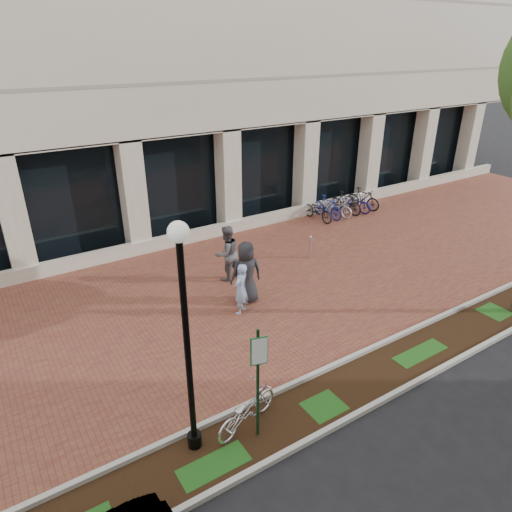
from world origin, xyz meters
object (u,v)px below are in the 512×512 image
bike_rack_cluster (341,205)px  pedestrian_right (246,273)px  pedestrian_mid (227,253)px  pedestrian_left (241,289)px  locked_bicycle (247,409)px  bollard (310,247)px  parking_sign (258,372)px  lamppost (186,333)px

bike_rack_cluster → pedestrian_right: bearing=-160.4°
pedestrian_mid → pedestrian_left: bearing=61.1°
locked_bicycle → pedestrian_right: bearing=-47.7°
locked_bicycle → bollard: 8.48m
bike_rack_cluster → pedestrian_left: bearing=-159.3°
locked_bicycle → bike_rack_cluster: 13.52m
locked_bicycle → pedestrian_right: 5.09m
parking_sign → bollard: parking_sign is taller
parking_sign → bike_rack_cluster: size_ratio=0.71×
bike_rack_cluster → parking_sign: bearing=-148.5°
bollard → bike_rack_cluster: size_ratio=0.25×
locked_bicycle → pedestrian_mid: pedestrian_mid is taller
locked_bicycle → bike_rack_cluster: size_ratio=0.47×
parking_sign → bike_rack_cluster: parking_sign is taller
pedestrian_left → pedestrian_right: 0.70m
bollard → pedestrian_left: bearing=-155.1°
locked_bicycle → pedestrian_mid: size_ratio=0.88×
pedestrian_mid → pedestrian_right: size_ratio=0.97×
pedestrian_right → bollard: (3.61, 1.41, -0.53)m
locked_bicycle → pedestrian_mid: 6.59m
pedestrian_right → locked_bicycle: bearing=70.4°
parking_sign → pedestrian_right: size_ratio=1.31×
lamppost → bike_rack_cluster: lamppost is taller
pedestrian_left → bike_rack_cluster: 9.54m
pedestrian_mid → parking_sign: bearing=55.5°
lamppost → bike_rack_cluster: bearing=36.5°
pedestrian_left → bike_rack_cluster: bearing=-175.9°
bollard → bike_rack_cluster: (4.15, 2.91, 0.03)m
parking_sign → pedestrian_left: 4.75m
lamppost → locked_bicycle: bearing=-5.3°
parking_sign → pedestrian_left: parking_sign is taller
locked_bicycle → pedestrian_left: size_ratio=1.05×
parking_sign → locked_bicycle: bearing=115.6°
lamppost → locked_bicycle: lamppost is taller
pedestrian_right → pedestrian_mid: bearing=-85.9°
bollard → bike_rack_cluster: bike_rack_cluster is taller
bollard → parking_sign: bearing=-135.5°
parking_sign → pedestrian_right: 5.37m
lamppost → locked_bicycle: (1.15, -0.11, -2.25)m
parking_sign → pedestrian_mid: (2.80, 6.26, -0.67)m
lamppost → bike_rack_cluster: (11.54, 8.53, -2.20)m
pedestrian_right → lamppost: bearing=59.9°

